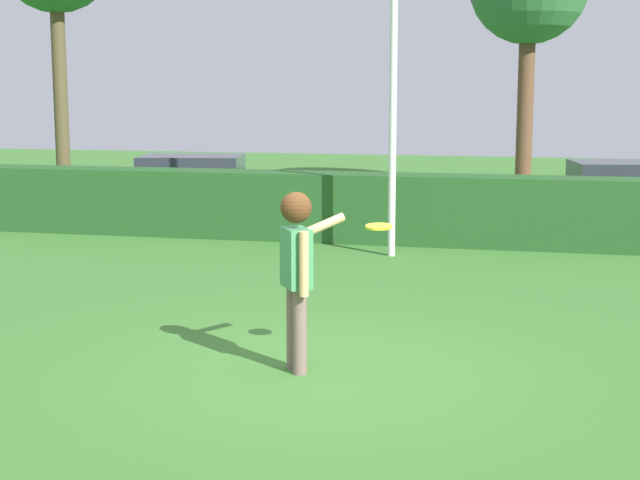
{
  "coord_description": "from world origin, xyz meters",
  "views": [
    {
      "loc": [
        2.12,
        -8.96,
        2.77
      ],
      "look_at": [
        -0.22,
        0.97,
        1.15
      ],
      "focal_mm": 54.56,
      "sensor_mm": 36.0,
      "label": 1
    }
  ],
  "objects_px": {
    "lamppost": "(394,37)",
    "parked_car_white": "(192,181)",
    "person": "(297,261)",
    "frisbee": "(379,227)",
    "parked_car_black": "(627,189)"
  },
  "relations": [
    {
      "from": "lamppost",
      "to": "parked_car_white",
      "type": "bearing_deg",
      "value": 138.51
    },
    {
      "from": "frisbee",
      "to": "parked_car_black",
      "type": "relative_size",
      "value": 0.06
    },
    {
      "from": "person",
      "to": "frisbee",
      "type": "bearing_deg",
      "value": 20.32
    },
    {
      "from": "parked_car_black",
      "to": "parked_car_white",
      "type": "bearing_deg",
      "value": -177.85
    },
    {
      "from": "person",
      "to": "parked_car_white",
      "type": "xyz_separation_m",
      "value": [
        -5.36,
        11.31,
        -0.41
      ]
    },
    {
      "from": "person",
      "to": "frisbee",
      "type": "height_order",
      "value": "person"
    },
    {
      "from": "frisbee",
      "to": "parked_car_white",
      "type": "xyz_separation_m",
      "value": [
        -6.1,
        11.03,
        -0.73
      ]
    },
    {
      "from": "person",
      "to": "lamppost",
      "type": "distance_m",
      "value": 7.13
    },
    {
      "from": "lamppost",
      "to": "parked_car_black",
      "type": "relative_size",
      "value": 1.45
    },
    {
      "from": "lamppost",
      "to": "parked_car_white",
      "type": "distance_m",
      "value": 7.52
    },
    {
      "from": "person",
      "to": "frisbee",
      "type": "relative_size",
      "value": 6.74
    },
    {
      "from": "lamppost",
      "to": "person",
      "type": "bearing_deg",
      "value": -88.78
    },
    {
      "from": "parked_car_black",
      "to": "lamppost",
      "type": "bearing_deg",
      "value": -129.29
    },
    {
      "from": "parked_car_white",
      "to": "parked_car_black",
      "type": "relative_size",
      "value": 1.0
    },
    {
      "from": "parked_car_white",
      "to": "lamppost",
      "type": "bearing_deg",
      "value": -41.49
    }
  ]
}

